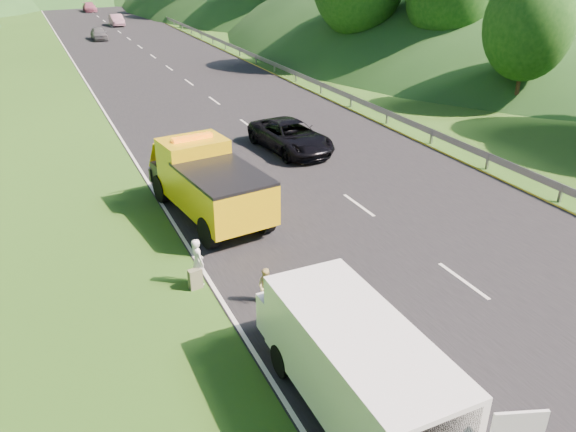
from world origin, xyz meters
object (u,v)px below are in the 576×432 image
white_van (354,362)px  tow_truck (208,181)px  worker (397,381)px  woman (199,284)px  passing_suv (291,151)px  child (267,303)px  suitcase (195,279)px

white_van → tow_truck: bearing=88.9°
worker → white_van: bearing=-179.9°
woman → worker: bearing=-164.2°
tow_truck → white_van: bearing=-98.1°
tow_truck → woman: size_ratio=4.53×
worker → tow_truck: bearing=85.7°
tow_truck → passing_suv: size_ratio=1.28×
child → passing_suv: bearing=105.2°
child → suitcase: bearing=177.9°
woman → passing_suv: (7.54, 9.79, 0.00)m
white_van → child: bearing=91.4°
tow_truck → white_van: (-0.18, -10.60, -0.08)m
white_van → child: white_van is taller
child → worker: size_ratio=0.67×
woman → white_van: bearing=-176.7°
woman → tow_truck: bearing=-32.1°
tow_truck → woman: (-1.73, -4.41, -1.35)m
suitcase → passing_suv: 12.60m
white_van → passing_suv: 17.11m
passing_suv → worker: bearing=-112.0°
tow_truck → white_van: size_ratio=1.06×
worker → child: bearing=99.1°
white_van → suitcase: size_ratio=10.09×
woman → suitcase: (-0.16, -0.19, 0.31)m
white_van → passing_suv: (6.00, 15.98, -1.27)m
tow_truck → child: tow_truck is taller
child → passing_suv: passing_suv is taller
child → passing_suv: (6.12, 11.57, 0.00)m
child → worker: worker is taller
white_van → passing_suv: white_van is taller
suitcase → passing_suv: (7.70, 9.97, -0.31)m
child → white_van: bearing=-45.4°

